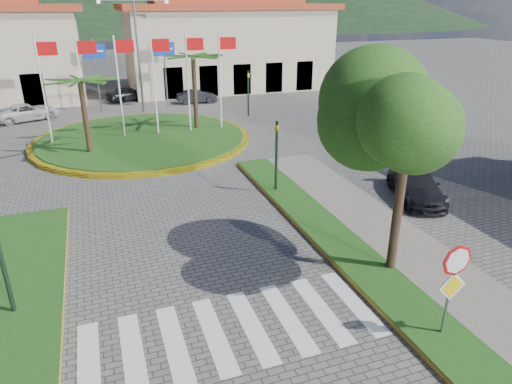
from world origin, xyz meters
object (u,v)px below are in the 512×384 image
object	(u,v)px
deciduous_tree	(412,106)
car_side_right	(416,185)
stop_sign	(453,277)
roundabout_island	(143,138)
car_dark_a	(128,94)
car_dark_b	(197,96)
white_van	(27,112)

from	to	relation	value
deciduous_tree	car_side_right	size ratio (longest dim) A/B	1.67
stop_sign	car_side_right	size ratio (longest dim) A/B	0.65
roundabout_island	car_dark_a	world-z (taller)	roundabout_island
car_dark_b	car_side_right	xyz separation A→B (m)	(4.31, -22.29, 0.06)
stop_sign	car_dark_a	bearing A→B (deg)	98.01
car_dark_a	car_dark_b	world-z (taller)	car_dark_a
roundabout_island	car_dark_a	distance (m)	12.50
deciduous_tree	car_dark_a	xyz separation A→B (m)	(-5.18, 29.49, -4.57)
white_van	car_side_right	distance (m)	26.51
car_side_right	roundabout_island	bearing A→B (deg)	147.80
car_dark_a	car_side_right	size ratio (longest dim) A/B	0.86
white_van	car_dark_b	world-z (taller)	white_van
roundabout_island	stop_sign	bearing A→B (deg)	-76.27
roundabout_island	deciduous_tree	xyz separation A→B (m)	(5.50, -17.00, 5.00)
white_van	car_dark_a	distance (m)	8.55
car_dark_a	white_van	bearing A→B (deg)	101.70
deciduous_tree	car_dark_b	size ratio (longest dim) A/B	2.10
car_dark_b	car_side_right	world-z (taller)	car_side_right
car_dark_a	car_side_right	world-z (taller)	car_dark_a
roundabout_island	car_dark_b	distance (m)	11.22
white_van	car_dark_a	xyz separation A→B (m)	(7.27, 4.49, 0.02)
deciduous_tree	white_van	size ratio (longest dim) A/B	1.63
car_dark_a	car_side_right	bearing A→B (deg)	-179.18
car_dark_b	deciduous_tree	bearing A→B (deg)	-177.94
car_dark_b	white_van	bearing A→B (deg)	100.14
stop_sign	car_side_right	world-z (taller)	stop_sign
roundabout_island	deciduous_tree	world-z (taller)	deciduous_tree
car_side_right	car_dark_a	bearing A→B (deg)	130.48
roundabout_island	deciduous_tree	distance (m)	18.55
roundabout_island	car_side_right	xyz separation A→B (m)	(9.83, -12.52, 0.42)
roundabout_island	car_dark_a	bearing A→B (deg)	88.54
stop_sign	car_side_right	distance (m)	9.07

